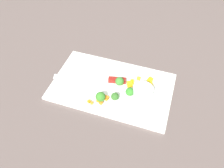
# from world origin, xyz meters

# --- Properties ---
(ground_plane) EXTENTS (4.00, 4.00, 0.00)m
(ground_plane) POSITION_xyz_m (0.00, 0.00, 0.00)
(ground_plane) COLOR #5B4D4B
(cutting_board) EXTENTS (0.50, 0.30, 0.01)m
(cutting_board) POSITION_xyz_m (0.00, 0.00, 0.01)
(cutting_board) COLOR white
(cutting_board) RESTS_ON ground_plane
(prep_bowl) EXTENTS (0.08, 0.08, 0.04)m
(prep_bowl) POSITION_xyz_m (0.13, -0.01, 0.03)
(prep_bowl) COLOR silver
(prep_bowl) RESTS_ON cutting_board
(chef_knife) EXTENTS (0.31, 0.09, 0.02)m
(chef_knife) POSITION_xyz_m (-0.04, 0.01, 0.02)
(chef_knife) COLOR silver
(chef_knife) RESTS_ON cutting_board
(carrot_dice_0) EXTENTS (0.01, 0.01, 0.01)m
(carrot_dice_0) POSITION_xyz_m (-0.02, -0.09, 0.02)
(carrot_dice_0) COLOR orange
(carrot_dice_0) RESTS_ON cutting_board
(carrot_dice_1) EXTENTS (0.01, 0.01, 0.01)m
(carrot_dice_1) POSITION_xyz_m (-0.03, -0.09, 0.02)
(carrot_dice_1) COLOR orange
(carrot_dice_1) RESTS_ON cutting_board
(carrot_dice_2) EXTENTS (0.01, 0.01, 0.01)m
(carrot_dice_2) POSITION_xyz_m (-0.05, -0.11, 0.02)
(carrot_dice_2) COLOR orange
(carrot_dice_2) RESTS_ON cutting_board
(carrot_dice_3) EXTENTS (0.02, 0.02, 0.01)m
(carrot_dice_3) POSITION_xyz_m (-0.01, -0.10, 0.02)
(carrot_dice_3) COLOR orange
(carrot_dice_3) RESTS_ON cutting_board
(carrot_dice_4) EXTENTS (0.02, 0.02, 0.01)m
(carrot_dice_4) POSITION_xyz_m (-0.06, -0.11, 0.02)
(carrot_dice_4) COLOR orange
(carrot_dice_4) RESTS_ON cutting_board
(carrot_dice_5) EXTENTS (0.02, 0.02, 0.01)m
(carrot_dice_5) POSITION_xyz_m (0.00, -0.07, 0.02)
(carrot_dice_5) COLOR orange
(carrot_dice_5) RESTS_ON cutting_board
(pepper_dice_0) EXTENTS (0.03, 0.03, 0.02)m
(pepper_dice_0) POSITION_xyz_m (0.07, 0.02, 0.02)
(pepper_dice_0) COLOR yellow
(pepper_dice_0) RESTS_ON cutting_board
(pepper_dice_1) EXTENTS (0.02, 0.02, 0.02)m
(pepper_dice_1) POSITION_xyz_m (0.08, 0.04, 0.02)
(pepper_dice_1) COLOR yellow
(pepper_dice_1) RESTS_ON cutting_board
(pepper_dice_2) EXTENTS (0.02, 0.02, 0.01)m
(pepper_dice_2) POSITION_xyz_m (0.15, 0.05, 0.02)
(pepper_dice_2) COLOR yellow
(pepper_dice_2) RESTS_ON cutting_board
(pepper_dice_3) EXTENTS (0.02, 0.02, 0.02)m
(pepper_dice_3) POSITION_xyz_m (0.15, 0.07, 0.02)
(pepper_dice_3) COLOR yellow
(pepper_dice_3) RESTS_ON cutting_board
(pepper_dice_4) EXTENTS (0.02, 0.02, 0.01)m
(pepper_dice_4) POSITION_xyz_m (0.12, 0.04, 0.02)
(pepper_dice_4) COLOR yellow
(pepper_dice_4) RESTS_ON cutting_board
(pepper_dice_5) EXTENTS (0.02, 0.01, 0.01)m
(pepper_dice_5) POSITION_xyz_m (0.10, 0.07, 0.02)
(pepper_dice_5) COLOR yellow
(pepper_dice_5) RESTS_ON cutting_board
(broccoli_floret_0) EXTENTS (0.03, 0.03, 0.03)m
(broccoli_floret_0) POSITION_xyz_m (0.03, -0.06, 0.03)
(broccoli_floret_0) COLOR #8EB16D
(broccoli_floret_0) RESTS_ON cutting_board
(broccoli_floret_1) EXTENTS (0.04, 0.04, 0.04)m
(broccoli_floret_1) POSITION_xyz_m (0.03, 0.02, 0.03)
(broccoli_floret_1) COLOR #8DC35C
(broccoli_floret_1) RESTS_ON cutting_board
(broccoli_floret_2) EXTENTS (0.03, 0.03, 0.04)m
(broccoli_floret_2) POSITION_xyz_m (0.08, -0.02, 0.03)
(broccoli_floret_2) COLOR #86B559
(broccoli_floret_2) RESTS_ON cutting_board
(broccoli_floret_3) EXTENTS (0.04, 0.04, 0.04)m
(broccoli_floret_3) POSITION_xyz_m (-0.02, -0.09, 0.04)
(broccoli_floret_3) COLOR #95C25E
(broccoli_floret_3) RESTS_ON cutting_board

